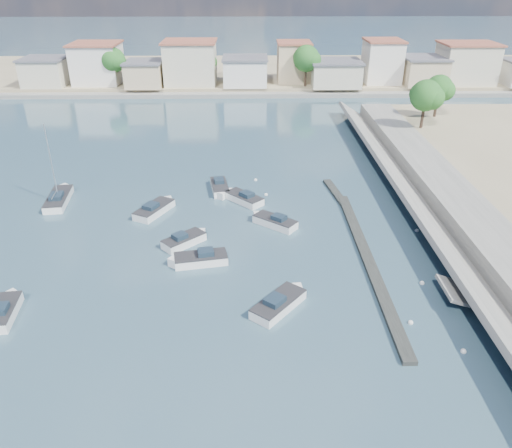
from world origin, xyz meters
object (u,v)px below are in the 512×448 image
at_px(motorboat_c, 273,222).
at_px(motorboat_h, 280,303).
at_px(motorboat_d, 198,260).
at_px(sailboat, 59,198).
at_px(motorboat_b, 186,240).
at_px(motorboat_f, 242,198).
at_px(motorboat_g, 220,188).
at_px(motorboat_e, 156,209).
at_px(motorboat_a, 5,311).

bearing_deg(motorboat_c, motorboat_h, -90.29).
bearing_deg(motorboat_h, motorboat_c, 89.71).
height_order(motorboat_d, sailboat, sailboat).
relative_size(motorboat_b, motorboat_f, 0.91).
bearing_deg(motorboat_g, motorboat_d, -94.23).
bearing_deg(motorboat_e, motorboat_a, -115.94).
relative_size(motorboat_a, motorboat_c, 1.06).
xyz_separation_m(motorboat_b, sailboat, (-14.92, 9.57, 0.03)).
bearing_deg(motorboat_e, sailboat, 165.49).
distance_m(motorboat_d, motorboat_h, 9.31).
bearing_deg(motorboat_b, motorboat_d, -67.71).
xyz_separation_m(motorboat_g, sailboat, (-17.49, -2.49, 0.03)).
bearing_deg(motorboat_f, motorboat_b, -119.04).
bearing_deg(motorboat_b, motorboat_h, -50.00).
height_order(motorboat_a, motorboat_e, same).
bearing_deg(motorboat_b, motorboat_e, 120.04).
relative_size(motorboat_c, motorboat_g, 0.86).
bearing_deg(motorboat_b, motorboat_f, 60.96).
bearing_deg(motorboat_c, motorboat_b, -156.39).
xyz_separation_m(motorboat_c, motorboat_g, (-5.73, 8.44, 0.00)).
bearing_deg(motorboat_e, motorboat_f, 16.12).
height_order(motorboat_c, sailboat, sailboat).
height_order(motorboat_a, sailboat, sailboat).
xyz_separation_m(motorboat_c, motorboat_d, (-6.88, -7.10, -0.00)).
xyz_separation_m(motorboat_b, motorboat_h, (8.24, -9.81, 0.00)).
height_order(motorboat_c, motorboat_e, same).
height_order(motorboat_a, motorboat_b, same).
relative_size(motorboat_c, sailboat, 0.50).
distance_m(motorboat_d, sailboat, 20.91).
bearing_deg(motorboat_a, motorboat_d, 27.13).
xyz_separation_m(motorboat_a, motorboat_f, (17.44, 19.82, -0.00)).
bearing_deg(motorboat_g, motorboat_c, -55.81).
distance_m(motorboat_c, motorboat_g, 10.20).
distance_m(motorboat_b, motorboat_d, 3.75).
bearing_deg(motorboat_b, sailboat, 147.31).
bearing_deg(motorboat_f, motorboat_e, -163.88).
distance_m(motorboat_c, motorboat_f, 6.51).
height_order(motorboat_b, motorboat_e, same).
bearing_deg(sailboat, motorboat_g, 8.11).
distance_m(motorboat_a, motorboat_e, 19.13).
bearing_deg(motorboat_e, motorboat_c, -14.22).
distance_m(motorboat_e, motorboat_h, 20.50).
xyz_separation_m(motorboat_c, motorboat_e, (-12.19, 3.09, -0.00)).
bearing_deg(motorboat_a, motorboat_e, 64.06).
bearing_deg(motorboat_e, motorboat_d, -62.49).
xyz_separation_m(motorboat_a, motorboat_c, (20.56, 14.11, 0.00)).
height_order(motorboat_d, motorboat_f, same).
bearing_deg(motorboat_e, motorboat_b, -59.96).
distance_m(motorboat_f, motorboat_h, 19.40).
xyz_separation_m(motorboat_d, motorboat_h, (6.81, -6.34, 0.00)).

